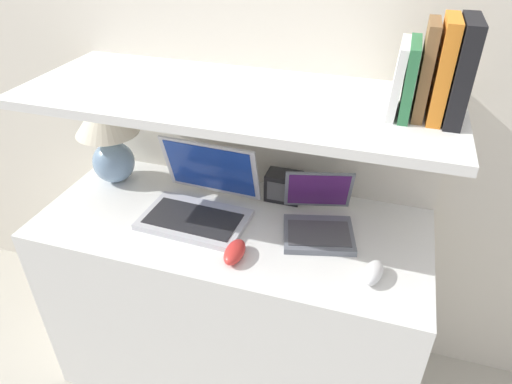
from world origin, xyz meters
TOP-DOWN VIEW (x-y plane):
  - wall_back at (0.00, 0.63)m, footprint 6.00×0.05m
  - desk at (0.00, 0.28)m, footprint 1.32×0.56m
  - back_riser at (0.00, 0.58)m, footprint 1.32×0.04m
  - shelf at (0.00, 0.35)m, footprint 1.32×0.51m
  - table_lamp at (-0.52, 0.41)m, footprint 0.23×0.23m
  - laptop_large at (-0.11, 0.30)m, footprint 0.36×0.31m
  - laptop_small at (0.29, 0.33)m, footprint 0.28×0.30m
  - computer_mouse at (0.07, 0.12)m, footprint 0.06×0.12m
  - second_mouse at (0.48, 0.16)m, footprint 0.07×0.12m
  - router_box at (0.13, 0.48)m, footprint 0.13×0.09m
  - book_black at (0.61, 0.35)m, footprint 0.04×0.18m
  - book_orange at (0.56, 0.35)m, footprint 0.04×0.16m
  - book_brown at (0.52, 0.35)m, footprint 0.03×0.14m
  - book_green at (0.49, 0.35)m, footprint 0.03×0.17m
  - book_white at (0.46, 0.35)m, footprint 0.03×0.16m

SIDE VIEW (x-z plane):
  - desk at x=0.00m, z-range 0.00..0.77m
  - back_riser at x=0.00m, z-range 0.00..1.18m
  - computer_mouse at x=0.07m, z-range 0.77..0.81m
  - second_mouse at x=0.48m, z-range 0.77..0.81m
  - laptop_small at x=0.29m, z-range 0.72..0.90m
  - router_box at x=0.13m, z-range 0.77..0.87m
  - laptop_large at x=-0.11m, z-range 0.70..0.95m
  - table_lamp at x=-0.52m, z-range 0.81..1.16m
  - shelf at x=0.00m, z-range 1.18..1.20m
  - wall_back at x=0.00m, z-range 0.00..2.40m
  - book_white at x=0.46m, z-range 1.20..1.39m
  - book_green at x=0.49m, z-range 1.20..1.40m
  - book_brown at x=0.52m, z-range 1.20..1.45m
  - book_orange at x=0.56m, z-range 1.20..1.46m
  - book_black at x=0.61m, z-range 1.20..1.46m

